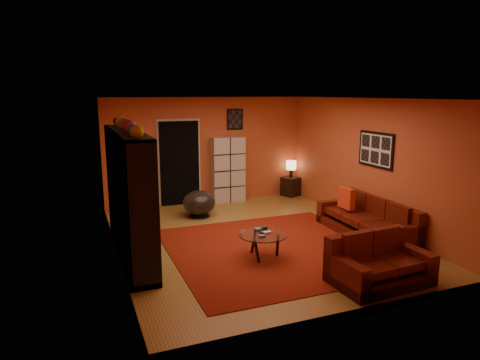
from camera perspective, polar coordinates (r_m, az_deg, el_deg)
name	(u,v)px	position (r m, az deg, el deg)	size (l,w,h in m)	color
floor	(254,237)	(8.21, 1.88, -7.66)	(6.00, 6.00, 0.00)	olive
ceiling	(255,99)	(7.75, 2.01, 10.81)	(6.00, 6.00, 0.00)	white
wall_back	(206,150)	(10.66, -4.49, 3.97)	(6.00, 6.00, 0.00)	#BD4E29
wall_front	(354,212)	(5.32, 14.90, -4.09)	(6.00, 6.00, 0.00)	#BD4E29
wall_left	(114,180)	(7.27, -16.46, -0.03)	(6.00, 6.00, 0.00)	#BD4E29
wall_right	(366,162)	(9.15, 16.48, 2.27)	(6.00, 6.00, 0.00)	#BD4E29
rug	(275,249)	(7.65, 4.68, -9.12)	(3.60, 3.60, 0.01)	#61140B
doorway	(180,163)	(10.48, -8.06, 2.22)	(0.95, 0.10, 2.04)	black
wall_art_right	(376,150)	(8.86, 17.67, 3.88)	(0.03, 1.00, 0.70)	black
wall_art_back	(235,119)	(10.81, -0.68, 8.11)	(0.42, 0.03, 0.52)	black
entertainment_unit	(129,194)	(7.34, -14.60, -1.81)	(0.45, 3.00, 2.10)	black
tv	(132,199)	(7.34, -14.16, -2.43)	(0.11, 0.88, 0.50)	black
sofa	(369,220)	(8.64, 16.86, -5.18)	(0.96, 2.20, 0.85)	#450F09
loveseat	(376,263)	(6.60, 17.74, -10.47)	(1.43, 0.90, 0.85)	#450F09
throw_pillow	(346,198)	(8.84, 13.98, -2.34)	(0.12, 0.42, 0.42)	red
coffee_table	(263,237)	(7.14, 3.05, -7.57)	(0.81, 0.81, 0.40)	silver
storage_cabinet	(228,170)	(10.70, -1.62, 1.40)	(0.81, 0.36, 1.63)	beige
bowl_chair	(199,203)	(9.49, -5.48, -3.04)	(0.73, 0.73, 0.59)	black
side_table	(291,186)	(11.47, 6.77, -0.86)	(0.40, 0.40, 0.50)	black
table_lamp	(291,166)	(11.37, 6.84, 1.89)	(0.26, 0.26, 0.44)	black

